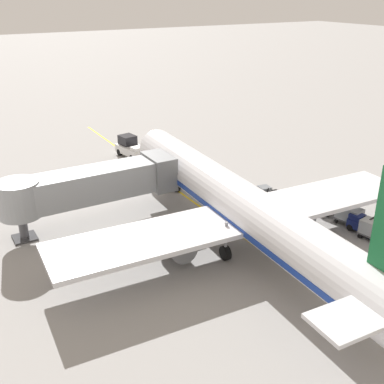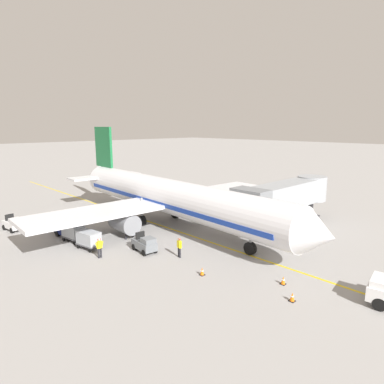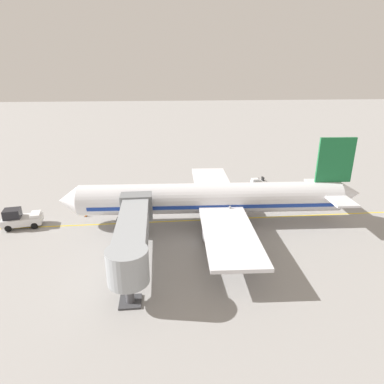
% 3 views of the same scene
% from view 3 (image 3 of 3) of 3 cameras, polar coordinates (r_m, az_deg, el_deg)
% --- Properties ---
extents(ground_plane, '(400.00, 400.00, 0.00)m').
position_cam_3_polar(ground_plane, '(42.29, 5.31, -4.76)').
color(ground_plane, gray).
extents(gate_lead_in_line, '(0.24, 80.00, 0.01)m').
position_cam_3_polar(gate_lead_in_line, '(42.28, 5.31, -4.76)').
color(gate_lead_in_line, gold).
rests_on(gate_lead_in_line, ground).
extents(parked_airliner, '(30.22, 37.32, 10.63)m').
position_cam_3_polar(parked_airliner, '(40.12, 3.72, -1.17)').
color(parked_airliner, silver).
rests_on(parked_airliner, ground).
extents(jet_bridge, '(14.86, 3.50, 4.98)m').
position_cam_3_polar(jet_bridge, '(31.63, -10.34, -7.00)').
color(jet_bridge, '#93999E').
rests_on(jet_bridge, ground).
extents(pushback_tractor, '(2.88, 4.70, 2.40)m').
position_cam_3_polar(pushback_tractor, '(44.79, -27.83, -4.14)').
color(pushback_tractor, silver).
rests_on(pushback_tractor, ground).
extents(baggage_tug_lead, '(1.61, 2.65, 1.62)m').
position_cam_3_polar(baggage_tug_lead, '(50.64, 6.10, 0.33)').
color(baggage_tug_lead, navy).
rests_on(baggage_tug_lead, ground).
extents(baggage_tug_trailing, '(1.56, 2.63, 1.62)m').
position_cam_3_polar(baggage_tug_trailing, '(55.02, 11.54, 1.65)').
color(baggage_tug_trailing, silver).
rests_on(baggage_tug_trailing, ground).
extents(baggage_tug_spare, '(1.50, 2.61, 1.62)m').
position_cam_3_polar(baggage_tug_spare, '(46.75, -3.43, -1.28)').
color(baggage_tug_spare, slate).
rests_on(baggage_tug_spare, ground).
extents(baggage_cart_front, '(1.66, 2.97, 1.58)m').
position_cam_3_polar(baggage_cart_front, '(49.88, 1.11, 0.43)').
color(baggage_cart_front, '#4C4C51').
rests_on(baggage_cart_front, ground).
extents(baggage_cart_second_in_train, '(1.66, 2.97, 1.58)m').
position_cam_3_polar(baggage_cart_second_in_train, '(50.38, 4.31, 0.57)').
color(baggage_cart_second_in_train, '#4C4C51').
rests_on(baggage_cart_second_in_train, ground).
extents(baggage_cart_third_in_train, '(1.66, 2.97, 1.58)m').
position_cam_3_polar(baggage_cart_third_in_train, '(50.61, 7.62, 0.54)').
color(baggage_cart_third_in_train, '#4C4C51').
rests_on(baggage_cart_third_in_train, ground).
extents(baggage_cart_tail_end, '(1.66, 2.97, 1.58)m').
position_cam_3_polar(baggage_cart_tail_end, '(51.20, 10.41, 0.61)').
color(baggage_cart_tail_end, '#4C4C51').
rests_on(baggage_cart_tail_end, ground).
extents(ground_crew_wing_walker, '(0.29, 0.73, 1.69)m').
position_cam_3_polar(ground_crew_wing_walker, '(45.42, -7.14, -1.74)').
color(ground_crew_wing_walker, '#232328').
rests_on(ground_crew_wing_walker, ground).
extents(ground_crew_loader, '(0.72, 0.24, 1.69)m').
position_cam_3_polar(ground_crew_loader, '(50.00, -1.88, 0.47)').
color(ground_crew_loader, '#232328').
rests_on(ground_crew_loader, ground).
extents(ground_crew_marshaller, '(0.51, 0.63, 1.69)m').
position_cam_3_polar(ground_crew_marshaller, '(46.36, 1.53, -1.12)').
color(ground_crew_marshaller, '#232328').
rests_on(ground_crew_marshaller, ground).
extents(safety_cone_nose_left, '(0.36, 0.36, 0.59)m').
position_cam_3_polar(safety_cone_nose_left, '(46.81, -19.69, -3.01)').
color(safety_cone_nose_left, black).
rests_on(safety_cone_nose_left, ground).
extents(safety_cone_nose_right, '(0.36, 0.36, 0.59)m').
position_cam_3_polar(safety_cone_nose_right, '(46.90, -11.58, -2.16)').
color(safety_cone_nose_right, black).
rests_on(safety_cone_nose_right, ground).
extents(safety_cone_wing_tip, '(0.36, 0.36, 0.59)m').
position_cam_3_polar(safety_cone_wing_tip, '(44.98, -18.15, -3.76)').
color(safety_cone_wing_tip, black).
rests_on(safety_cone_wing_tip, ground).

